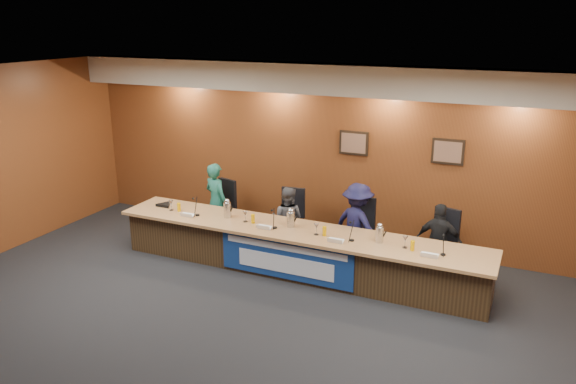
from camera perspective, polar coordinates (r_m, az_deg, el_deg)
name	(u,v)px	position (r m, az deg, el deg)	size (l,w,h in m)	color
floor	(219,347)	(7.32, -6.99, -15.36)	(10.00, 10.00, 0.00)	black
ceiling	(208,89)	(6.21, -8.08, 10.35)	(10.00, 8.00, 0.04)	silver
wall_back	(332,154)	(10.06, 4.54, 3.83)	(10.00, 0.04, 3.20)	brown
soffit	(329,79)	(9.60, 4.21, 11.38)	(10.00, 0.50, 0.50)	beige
dais_body	(296,251)	(9.04, 0.85, -6.06)	(6.00, 0.80, 0.70)	#392816
dais_top	(295,231)	(8.85, 0.73, -3.95)	(6.10, 0.95, 0.05)	#A77545
banner	(285,259)	(8.68, -0.26, -6.87)	(2.20, 0.02, 0.65)	navy
banner_text_upper	(285,248)	(8.59, -0.30, -5.68)	(2.00, 0.01, 0.10)	silver
banner_text_lower	(285,265)	(8.70, -0.29, -7.38)	(1.60, 0.01, 0.28)	silver
wall_photo_left	(354,143)	(9.85, 6.71, 4.97)	(0.52, 0.04, 0.42)	black
wall_photo_right	(448,152)	(9.50, 15.94, 3.97)	(0.52, 0.04, 0.42)	black
panelist_a	(216,202)	(10.32, -7.30, -0.98)	(0.53, 0.35, 1.44)	#1B5B4C
panelist_b	(287,220)	(9.72, -0.06, -2.82)	(0.57, 0.45, 1.18)	#4E4E53
panelist_c	(357,224)	(9.27, 7.05, -3.29)	(0.90, 0.52, 1.39)	#151438
panelist_d	(439,242)	(9.03, 15.10, -4.90)	(0.72, 0.30, 1.23)	black
office_chair_a	(220,212)	(10.48, -6.96, -2.07)	(0.48, 0.48, 0.08)	black
office_chair_b	(290,224)	(9.85, 0.18, -3.23)	(0.48, 0.48, 0.08)	black
office_chair_c	(359,235)	(9.43, 7.19, -4.31)	(0.48, 0.48, 0.08)	black
office_chair_d	(440,247)	(9.17, 15.14, -5.46)	(0.48, 0.48, 0.08)	black
nameplate_a	(186,215)	(9.50, -10.33, -2.28)	(0.24, 0.06, 0.09)	white
microphone_a	(197,215)	(9.56, -9.18, -2.32)	(0.07, 0.07, 0.02)	black
juice_glass_a	(179,207)	(9.80, -11.02, -1.52)	(0.06, 0.06, 0.15)	#E4A600
water_glass_a	(171,205)	(9.87, -11.79, -1.35)	(0.08, 0.08, 0.18)	silver
nameplate_b	(263,227)	(8.82, -2.55, -3.56)	(0.24, 0.06, 0.09)	white
microphone_b	(275,228)	(8.88, -1.34, -3.64)	(0.07, 0.07, 0.02)	black
juice_glass_b	(253,219)	(9.09, -3.58, -2.73)	(0.06, 0.06, 0.15)	#E4A600
water_glass_b	(245,217)	(9.15, -4.35, -2.50)	(0.08, 0.08, 0.18)	silver
nameplate_c	(335,240)	(8.32, 4.78, -4.92)	(0.24, 0.06, 0.09)	white
microphone_c	(352,240)	(8.44, 6.51, -4.89)	(0.07, 0.07, 0.02)	black
juice_glass_c	(324,231)	(8.57, 3.72, -4.00)	(0.06, 0.06, 0.15)	#E4A600
water_glass_c	(316,229)	(8.60, 2.91, -3.80)	(0.08, 0.08, 0.18)	silver
nameplate_d	(429,255)	(8.04, 14.13, -6.23)	(0.24, 0.06, 0.09)	white
microphone_d	(443,254)	(8.20, 15.46, -6.13)	(0.07, 0.07, 0.02)	black
juice_glass_d	(412,246)	(8.22, 12.53, -5.35)	(0.06, 0.06, 0.15)	#E4A600
water_glass_d	(405,242)	(8.29, 11.81, -5.00)	(0.08, 0.08, 0.18)	silver
carafe_left	(228,210)	(9.37, -6.17, -1.83)	(0.13, 0.13, 0.26)	silver
carafe_mid	(291,220)	(8.90, 0.30, -2.83)	(0.13, 0.13, 0.24)	silver
carafe_right	(380,235)	(8.42, 9.29, -4.29)	(0.12, 0.12, 0.24)	silver
speakerphone	(165,205)	(10.13, -12.42, -1.29)	(0.32, 0.32, 0.05)	black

